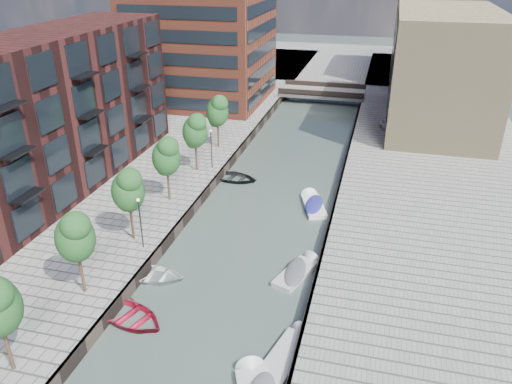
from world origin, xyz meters
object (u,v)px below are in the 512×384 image
at_px(bridge, 323,92).
at_px(tree_3, 128,189).
at_px(car, 389,125).
at_px(sloop_3, 154,278).
at_px(motorboat_2, 290,351).
at_px(motorboat_3, 313,204).
at_px(sloop_2, 131,320).
at_px(sloop_4, 234,180).
at_px(tree_6, 217,110).
at_px(motorboat_4, 298,271).
at_px(tree_2, 75,235).
at_px(tree_5, 195,130).
at_px(tree_4, 166,155).

xyz_separation_m(bridge, tree_3, (-8.50, -47.00, 3.92)).
relative_size(bridge, car, 3.20).
bearing_deg(tree_3, sloop_3, -46.54).
xyz_separation_m(motorboat_2, motorboat_3, (-1.52, 18.92, 0.10)).
bearing_deg(sloop_2, sloop_4, 18.10).
distance_m(tree_6, car, 22.13).
distance_m(tree_3, motorboat_2, 17.04).
distance_m(sloop_2, motorboat_3, 20.69).
bearing_deg(bridge, motorboat_4, -84.40).
distance_m(bridge, tree_3, 47.92).
distance_m(bridge, tree_2, 54.81).
bearing_deg(sloop_4, tree_2, 176.20).
bearing_deg(tree_5, sloop_2, -80.55).
bearing_deg(motorboat_4, tree_2, -152.06).
bearing_deg(motorboat_3, sloop_2, -115.52).
bearing_deg(sloop_2, tree_3, 43.32).
distance_m(tree_3, motorboat_3, 17.35).
distance_m(tree_2, tree_5, 21.00).
relative_size(sloop_2, sloop_3, 1.09).
bearing_deg(motorboat_3, sloop_3, -123.81).
xyz_separation_m(tree_4, sloop_2, (3.63, -14.84, -5.31)).
height_order(bridge, tree_4, tree_4).
relative_size(sloop_4, car, 1.24).
bearing_deg(tree_4, bridge, 78.00).
height_order(tree_2, car, tree_2).
xyz_separation_m(tree_3, sloop_3, (3.10, -3.27, -5.31)).
relative_size(sloop_2, car, 1.26).
bearing_deg(sloop_2, sloop_3, 25.11).
relative_size(tree_6, car, 1.46).
bearing_deg(sloop_4, motorboat_2, -149.52).
bearing_deg(sloop_4, tree_3, 171.63).
bearing_deg(motorboat_4, tree_5, 133.04).
xyz_separation_m(tree_4, motorboat_3, (12.55, 3.84, -5.11)).
relative_size(sloop_2, motorboat_2, 1.02).
bearing_deg(sloop_2, motorboat_4, -32.14).
bearing_deg(sloop_2, bridge, 13.36).
bearing_deg(tree_4, car, 52.94).
height_order(tree_3, tree_4, same).
relative_size(tree_4, car, 1.46).
relative_size(tree_4, tree_5, 1.00).
height_order(tree_3, tree_6, same).
bearing_deg(sloop_2, car, -2.50).
bearing_deg(sloop_2, tree_6, 25.62).
height_order(tree_3, car, tree_3).
distance_m(tree_5, sloop_4, 6.54).
height_order(sloop_3, motorboat_2, motorboat_2).
xyz_separation_m(motorboat_2, car, (4.81, 40.07, 1.60)).
height_order(tree_5, sloop_4, tree_5).
bearing_deg(tree_6, tree_3, -90.00).
bearing_deg(sloop_3, sloop_4, -5.50).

